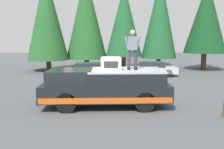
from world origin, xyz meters
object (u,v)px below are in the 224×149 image
Objects in this scene: person_on_truck_bed at (132,49)px; parked_car_black at (87,70)px; pickup_truck at (106,87)px; parked_car_silver at (151,69)px; compressor_unit at (111,64)px.

parked_car_black is (8.08, 2.56, -1.97)m from person_on_truck_bed.
pickup_truck reaches higher than parked_car_black.
pickup_truck is 3.28× the size of person_on_truck_bed.
person_on_truck_bed reaches higher than pickup_truck.
person_on_truck_bed reaches higher than parked_car_silver.
person_on_truck_bed is at bearing -82.26° from compressor_unit.
pickup_truck is 1.35× the size of parked_car_black.
parked_car_black is at bearing 17.55° from person_on_truck_bed.
pickup_truck is 8.14m from parked_car_black.
parked_car_silver is 5.21m from parked_car_black.
parked_car_silver is (8.88, -3.54, -1.35)m from compressor_unit.
compressor_unit is (-0.20, -0.22, 1.05)m from pickup_truck.
pickup_truck is at bearing 47.64° from compressor_unit.
compressor_unit reaches higher than parked_car_silver.
pickup_truck is at bearing 156.58° from parked_car_silver.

